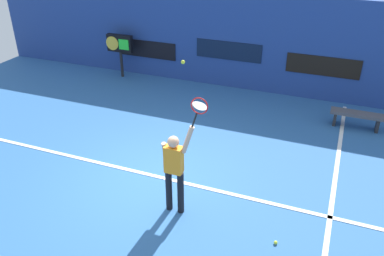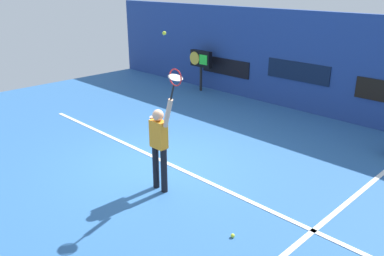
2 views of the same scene
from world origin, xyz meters
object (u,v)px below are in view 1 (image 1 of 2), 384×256
object	(u,v)px
court_bench	(357,116)
spare_ball	(276,243)
tennis_ball	(183,62)
scoreboard_clock	(120,45)
tennis_racket	(199,108)
tennis_player	(174,168)

from	to	relation	value
court_bench	spare_ball	bearing A→B (deg)	-102.66
tennis_ball	scoreboard_clock	world-z (taller)	tennis_ball
spare_ball	scoreboard_clock	bearing A→B (deg)	137.23
scoreboard_clock	court_bench	world-z (taller)	scoreboard_clock
spare_ball	tennis_ball	bearing A→B (deg)	172.72
tennis_racket	court_bench	bearing A→B (deg)	61.33
tennis_ball	court_bench	size ratio (longest dim) A/B	0.05
tennis_racket	tennis_ball	size ratio (longest dim) A/B	9.21
court_bench	tennis_racket	bearing A→B (deg)	-118.67
tennis_ball	scoreboard_clock	bearing A→B (deg)	129.17
tennis_ball	spare_ball	bearing A→B (deg)	-7.28
tennis_ball	court_bench	bearing A→B (deg)	58.63
tennis_player	spare_ball	xyz separation A→B (m)	(2.06, -0.21, -0.98)
tennis_racket	scoreboard_clock	xyz separation A→B (m)	(-5.22, 6.08, -1.19)
tennis_racket	scoreboard_clock	size ratio (longest dim) A/B	0.41
tennis_racket	spare_ball	size ratio (longest dim) A/B	9.21
spare_ball	tennis_racket	bearing A→B (deg)	172.57
tennis_racket	spare_ball	world-z (taller)	tennis_racket
tennis_player	scoreboard_clock	size ratio (longest dim) A/B	1.30
tennis_player	tennis_ball	xyz separation A→B (m)	(0.19, 0.03, 2.10)
tennis_ball	spare_ball	distance (m)	3.61
tennis_player	tennis_racket	distance (m)	1.43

